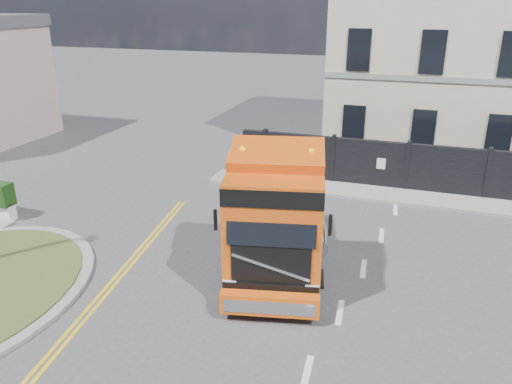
% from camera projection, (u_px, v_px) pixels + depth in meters
% --- Properties ---
extents(ground, '(120.00, 120.00, 0.00)m').
position_uv_depth(ground, '(236.00, 284.00, 13.76)').
color(ground, '#424244').
rests_on(ground, ground).
extents(hoarding_fence, '(18.80, 0.25, 2.00)m').
position_uv_depth(hoarding_fence, '(474.00, 174.00, 19.41)').
color(hoarding_fence, black).
rests_on(hoarding_fence, ground).
extents(georgian_building, '(12.30, 10.30, 12.80)m').
position_uv_depth(georgian_building, '(467.00, 34.00, 24.48)').
color(georgian_building, beige).
rests_on(georgian_building, ground).
extents(pavement_far, '(20.00, 1.60, 0.12)m').
position_uv_depth(pavement_far, '(457.00, 203.00, 19.12)').
color(pavement_far, gray).
rests_on(pavement_far, ground).
extents(truck, '(3.68, 6.75, 3.83)m').
position_uv_depth(truck, '(276.00, 222.00, 13.51)').
color(truck, black).
rests_on(truck, ground).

